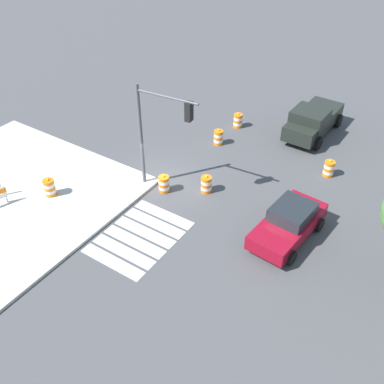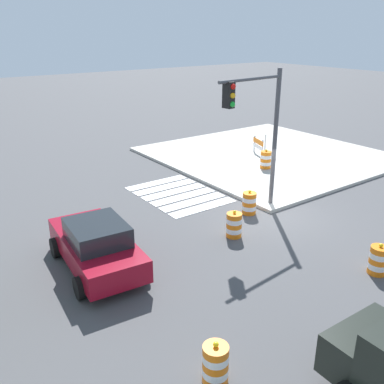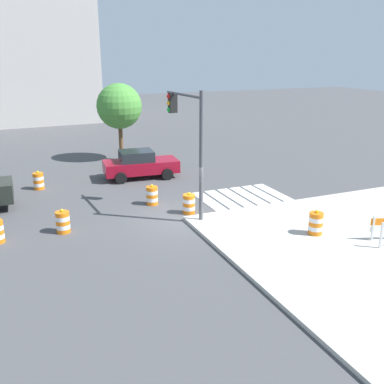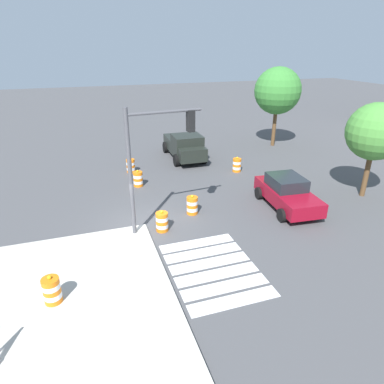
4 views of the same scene
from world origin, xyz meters
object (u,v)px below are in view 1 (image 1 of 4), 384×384
object	(u,v)px
traffic_barrel_on_sidewalk	(50,187)
traffic_light_pole	(160,123)
traffic_barrel_median_near	(218,137)
pickup_truck	(312,121)
traffic_barrel_far_curb	(329,169)
sports_car	(289,223)
traffic_barrel_crosswalk_end	(164,184)
traffic_barrel_median_far	(206,184)
traffic_barrel_near_corner	(238,121)

from	to	relation	value
traffic_barrel_on_sidewalk	traffic_light_pole	xyz separation A→B (m)	(-3.67, 4.39, 3.31)
traffic_barrel_median_near	pickup_truck	bearing A→B (deg)	134.04
traffic_barrel_far_curb	traffic_light_pole	bearing A→B (deg)	-48.52
sports_car	traffic_barrel_median_near	xyz separation A→B (m)	(-5.30, -6.81, -0.36)
traffic_barrel_median_near	traffic_barrel_on_sidewalk	distance (m)	10.25
traffic_barrel_crosswalk_end	pickup_truck	bearing A→B (deg)	156.80
traffic_barrel_median_far	traffic_light_pole	distance (m)	4.13
traffic_barrel_crosswalk_end	traffic_light_pole	world-z (taller)	traffic_light_pole
traffic_barrel_on_sidewalk	traffic_barrel_median_far	bearing A→B (deg)	126.86
traffic_barrel_median_far	traffic_light_pole	size ratio (longest dim) A/B	0.19
sports_car	traffic_barrel_far_curb	bearing A→B (deg)	-179.03
traffic_barrel_median_far	traffic_barrel_far_curb	distance (m)	6.84
traffic_barrel_median_near	traffic_barrel_near_corner	bearing A→B (deg)	-179.29
traffic_barrel_median_near	traffic_barrel_on_sidewalk	xyz separation A→B (m)	(9.23, -4.45, 0.15)
traffic_barrel_far_curb	traffic_barrel_on_sidewalk	xyz separation A→B (m)	(9.66, -11.16, 0.15)
traffic_light_pole	traffic_barrel_median_near	bearing A→B (deg)	179.35
traffic_light_pole	traffic_barrel_near_corner	bearing A→B (deg)	179.78
traffic_barrel_near_corner	traffic_light_pole	distance (m)	8.78
pickup_truck	traffic_barrel_near_corner	world-z (taller)	pickup_truck
traffic_barrel_median_near	traffic_barrel_crosswalk_end	bearing A→B (deg)	0.75
traffic_barrel_far_curb	traffic_barrel_on_sidewalk	bearing A→B (deg)	-49.13
sports_car	traffic_barrel_far_curb	xyz separation A→B (m)	(-5.73, -0.10, -0.36)
traffic_barrel_near_corner	traffic_barrel_median_far	bearing A→B (deg)	15.63
traffic_barrel_median_near	traffic_barrel_on_sidewalk	bearing A→B (deg)	-25.75
traffic_barrel_near_corner	traffic_barrel_median_near	bearing A→B (deg)	0.71
traffic_barrel_median_near	traffic_barrel_on_sidewalk	world-z (taller)	traffic_barrel_on_sidewalk
sports_car	traffic_barrel_near_corner	bearing A→B (deg)	-138.81
sports_car	traffic_barrel_median_far	bearing A→B (deg)	-99.83
pickup_truck	sports_car	bearing A→B (deg)	15.19
traffic_barrel_crosswalk_end	traffic_barrel_median_far	size ratio (longest dim) A/B	1.00
sports_car	traffic_barrel_crosswalk_end	bearing A→B (deg)	-87.17
pickup_truck	traffic_barrel_near_corner	size ratio (longest dim) A/B	5.10
sports_car	traffic_barrel_median_near	world-z (taller)	sports_car
sports_car	pickup_truck	distance (m)	9.75
traffic_barrel_crosswalk_end	traffic_light_pole	distance (m)	3.46
traffic_barrel_near_corner	pickup_truck	bearing A→B (deg)	110.46
pickup_truck	traffic_barrel_median_far	size ratio (longest dim) A/B	5.10
traffic_barrel_median_near	traffic_barrel_median_far	distance (m)	4.85
traffic_barrel_near_corner	traffic_barrel_on_sidewalk	size ratio (longest dim) A/B	1.00
sports_car	traffic_barrel_near_corner	size ratio (longest dim) A/B	4.36
traffic_barrel_near_corner	sports_car	bearing A→B (deg)	41.19
traffic_barrel_median_near	sports_car	bearing A→B (deg)	52.09
traffic_barrel_near_corner	traffic_light_pole	size ratio (longest dim) A/B	0.19
traffic_barrel_on_sidewalk	traffic_barrel_crosswalk_end	bearing A→B (deg)	128.47
traffic_barrel_crosswalk_end	traffic_barrel_median_near	xyz separation A→B (m)	(-5.63, -0.07, 0.00)
traffic_barrel_near_corner	traffic_barrel_median_far	world-z (taller)	same
pickup_truck	traffic_barrel_median_near	world-z (taller)	pickup_truck
pickup_truck	traffic_barrel_crosswalk_end	bearing A→B (deg)	-23.20
traffic_barrel_median_far	traffic_light_pole	xyz separation A→B (m)	(1.10, -1.98, 3.46)
sports_car	traffic_light_pole	xyz separation A→B (m)	(0.26, -6.87, 3.10)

